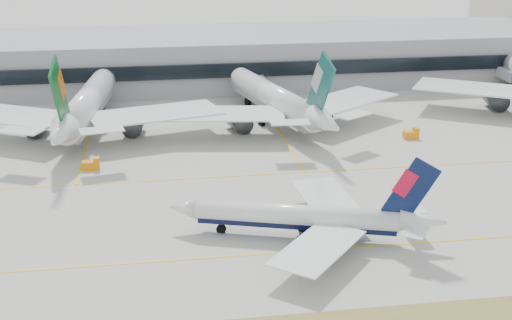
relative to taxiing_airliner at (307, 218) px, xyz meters
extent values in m
plane|color=#A7A69C|center=(-7.10, 0.54, -3.68)|extent=(3000.00, 3000.00, 0.00)
cube|color=yellow|center=(-7.10, -4.46, -3.65)|extent=(360.00, 0.45, 0.04)
cube|color=yellow|center=(-7.10, 30.54, -3.65)|extent=(360.00, 0.45, 0.04)
cylinder|color=white|center=(-1.59, 0.52, 0.28)|extent=(32.49, 13.62, 3.61)
cube|color=black|center=(-1.59, 0.52, -0.71)|extent=(31.69, 12.90, 1.62)
cone|color=white|center=(-19.67, 6.39, 0.28)|extent=(5.91, 4.99, 3.61)
cone|color=white|center=(17.58, -5.71, 0.73)|extent=(8.09, 5.69, 3.61)
cube|color=white|center=(5.54, 8.71, -0.26)|extent=(9.37, 18.31, 0.22)
cube|color=white|center=(17.73, -0.83, 1.00)|extent=(3.21, 5.05, 0.14)
cylinder|color=#3F4247|center=(2.75, 6.12, -2.24)|extent=(6.06, 4.27, 2.70)
cube|color=#3F4247|center=(2.75, 6.12, -1.16)|extent=(2.26, 0.96, 1.26)
cube|color=white|center=(-0.64, -10.31, -0.26)|extent=(17.67, 18.86, 0.22)
cube|color=white|center=(14.83, -9.75, 1.00)|extent=(5.56, 5.97, 0.14)
cylinder|color=#3F4247|center=(-1.37, -6.57, -2.24)|extent=(6.06, 4.27, 2.70)
cube|color=#3F4247|center=(-1.37, -6.57, -1.16)|extent=(2.26, 0.96, 1.26)
cube|color=#0A1643|center=(15.41, -5.00, 5.77)|extent=(8.57, 3.06, 11.30)
cube|color=red|center=(14.53, -4.72, 6.98)|extent=(3.95, 1.62, 4.84)
cylinder|color=#3F4247|center=(-13.51, 4.39, -2.60)|extent=(0.43, 0.43, 2.16)
cylinder|color=black|center=(-13.51, 4.39, -3.05)|extent=(1.74, 1.10, 1.62)
cylinder|color=#3F4247|center=(-1.44, -2.00, -2.60)|extent=(0.43, 0.43, 2.16)
cylinder|color=black|center=(-1.44, -2.00, -3.05)|extent=(1.74, 1.10, 1.62)
cylinder|color=#3F4247|center=(0.01, 2.46, -2.60)|extent=(0.43, 0.43, 2.16)
cylinder|color=black|center=(0.01, 2.46, -3.05)|extent=(1.74, 1.10, 1.62)
cylinder|color=white|center=(-39.15, 67.83, 3.28)|extent=(12.05, 48.26, 6.33)
cube|color=slate|center=(-39.15, 67.83, 1.54)|extent=(10.99, 47.19, 2.85)
cone|color=white|center=(-35.83, 95.20, 3.28)|extent=(7.16, 8.02, 6.33)
cone|color=white|center=(-42.67, 38.80, 4.07)|extent=(7.56, 11.32, 6.33)
cube|color=white|center=(-23.04, 58.79, 2.33)|extent=(32.95, 21.35, 0.38)
cube|color=white|center=(-34.27, 39.79, 4.54)|extent=(9.59, 6.27, 0.25)
cylinder|color=#3F4247|center=(-28.31, 62.62, -1.15)|extent=(5.67, 8.49, 4.75)
cube|color=#3F4247|center=(-28.31, 62.62, 0.75)|extent=(0.87, 3.36, 2.21)
cube|color=white|center=(-56.96, 62.91, 2.33)|extent=(33.32, 26.88, 0.38)
cube|color=white|center=(-50.60, 41.77, 4.54)|extent=(9.99, 7.95, 0.25)
cylinder|color=#3F4247|center=(-50.92, 65.37, -1.15)|extent=(5.67, 8.49, 4.75)
cube|color=#3F4247|center=(-50.92, 65.37, 0.75)|extent=(0.87, 3.36, 2.21)
cube|color=#0C5720|center=(-42.27, 42.10, 11.58)|extent=(2.16, 13.20, 16.97)
cube|color=#CB580B|center=(-42.11, 43.42, 13.43)|extent=(1.41, 6.01, 7.26)
cylinder|color=#3F4247|center=(-36.96, 85.87, -1.79)|extent=(0.76, 0.76, 3.80)
cylinder|color=black|center=(-36.96, 85.87, -2.58)|extent=(1.44, 2.96, 2.85)
cylinder|color=#3F4247|center=(-43.40, 67.00, -1.79)|extent=(0.76, 0.76, 3.80)
cylinder|color=black|center=(-43.40, 67.00, -2.58)|extent=(1.44, 2.96, 2.85)
cylinder|color=#3F4247|center=(-35.23, 66.01, -1.79)|extent=(0.76, 0.76, 3.80)
cylinder|color=black|center=(-35.23, 66.01, -2.58)|extent=(1.44, 2.96, 2.85)
cylinder|color=white|center=(6.70, 67.60, 2.93)|extent=(16.80, 45.56, 6.01)
cube|color=slate|center=(6.70, 67.60, 1.28)|extent=(15.71, 44.46, 2.71)
cone|color=white|center=(0.38, 93.03, 2.93)|extent=(7.51, 8.19, 6.01)
cone|color=white|center=(13.40, 40.65, 3.68)|extent=(8.27, 11.25, 6.01)
cube|color=white|center=(24.06, 65.05, 2.03)|extent=(31.13, 27.65, 0.36)
cube|color=white|center=(20.53, 44.37, 4.13)|extent=(9.48, 8.21, 0.24)
cylinder|color=#3F4247|center=(18.09, 66.66, -1.28)|extent=(6.20, 8.44, 4.51)
cube|color=#3F4247|center=(18.09, 66.66, 0.52)|extent=(1.20, 3.17, 2.10)
cube|color=white|center=(-7.45, 57.21, 2.03)|extent=(30.43, 17.13, 0.36)
cube|color=white|center=(5.36, 40.60, 4.13)|extent=(8.71, 5.00, 0.24)
cylinder|color=#3F4247|center=(-2.92, 61.43, -1.28)|extent=(6.20, 8.44, 4.51)
cube|color=#3F4247|center=(-2.92, 61.43, 0.52)|extent=(1.20, 3.17, 2.10)
cube|color=#12514D|center=(12.64, 43.71, 10.82)|extent=(3.56, 12.33, 16.12)
cube|color=#A1A8AB|center=(12.34, 44.94, 12.57)|extent=(2.01, 5.66, 6.90)
cylinder|color=#3F4247|center=(2.53, 84.37, -1.88)|extent=(0.72, 0.72, 3.61)
cylinder|color=black|center=(2.53, 84.37, -2.63)|extent=(1.67, 2.88, 2.71)
cylinder|color=#3F4247|center=(3.21, 65.44, -1.88)|extent=(0.72, 0.72, 3.61)
cylinder|color=black|center=(3.21, 65.44, -2.63)|extent=(1.67, 2.88, 2.71)
cylinder|color=#3F4247|center=(10.80, 67.32, -1.88)|extent=(0.72, 0.72, 3.61)
cylinder|color=black|center=(10.80, 67.32, -2.63)|extent=(1.67, 2.88, 2.71)
cone|color=white|center=(86.07, 101.61, 3.67)|extent=(7.95, 8.79, 6.69)
cube|color=white|center=(61.81, 68.81, 2.67)|extent=(35.01, 29.56, 0.40)
cylinder|color=#3F4247|center=(68.33, 71.03, -1.01)|extent=(6.43, 9.18, 5.02)
cube|color=#3F4247|center=(68.33, 71.03, 1.00)|extent=(1.12, 3.55, 2.34)
cube|color=gray|center=(-7.10, 115.54, 3.82)|extent=(280.00, 42.00, 15.00)
cube|color=black|center=(-7.10, 94.04, 4.27)|extent=(280.00, 1.20, 4.00)
cube|color=beige|center=(102.90, 135.54, 10.42)|extent=(2.00, 57.00, 27.90)
cube|color=orange|center=(36.20, 49.13, -2.78)|extent=(3.50, 2.00, 1.80)
cube|color=orange|center=(37.40, 49.13, -1.58)|extent=(1.20, 1.80, 1.00)
cylinder|color=black|center=(35.00, 48.33, -3.33)|extent=(0.70, 0.30, 0.70)
cylinder|color=black|center=(35.00, 49.93, -3.33)|extent=(0.70, 0.30, 0.70)
cylinder|color=black|center=(37.40, 48.33, -3.33)|extent=(0.70, 0.30, 0.70)
cylinder|color=black|center=(37.40, 49.93, -3.33)|extent=(0.70, 0.30, 0.70)
cube|color=orange|center=(-36.91, 38.96, -2.78)|extent=(3.50, 2.00, 1.80)
cube|color=orange|center=(-35.71, 38.96, -1.58)|extent=(1.20, 1.80, 1.00)
cylinder|color=black|center=(-38.11, 38.16, -3.33)|extent=(0.70, 0.30, 0.70)
cylinder|color=black|center=(-38.11, 39.76, -3.33)|extent=(0.70, 0.30, 0.70)
cylinder|color=black|center=(-35.71, 38.16, -3.33)|extent=(0.70, 0.30, 0.70)
cylinder|color=black|center=(-35.71, 39.76, -3.33)|extent=(0.70, 0.30, 0.70)
camera|label=1|loc=(-24.35, -103.40, 47.24)|focal=50.00mm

